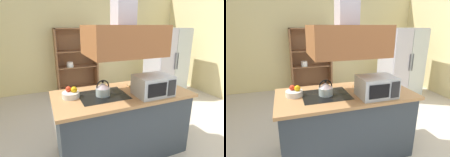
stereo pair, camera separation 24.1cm
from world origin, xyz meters
The scene contains 10 objects.
ground_plane centered at (0.00, 0.00, 0.00)m, with size 7.80×7.80×0.00m, color beige.
wall_back centered at (0.00, 3.00, 1.35)m, with size 6.00×0.12×2.70m, color beige.
kitchen_island centered at (-0.19, -0.03, 0.45)m, with size 1.80×0.86×0.90m.
range_hood centered at (-0.19, -0.03, 1.71)m, with size 0.90×0.70×1.30m.
refrigerator centered at (1.88, 1.66, 0.85)m, with size 0.90×0.78×1.71m.
dish_cabinet centered at (-0.23, 2.78, 0.75)m, with size 1.11×0.40×1.71m.
kettle centered at (-0.46, -0.03, 0.99)m, with size 0.18×0.18×0.21m.
cutting_board centered at (0.18, 0.10, 0.91)m, with size 0.34×0.24×0.02m, color tan.
microwave centered at (0.14, -0.25, 1.03)m, with size 0.46×0.35×0.26m.
fruit_bowl centered at (-0.85, 0.07, 0.95)m, with size 0.21×0.21×0.14m.
Camera 2 is at (-0.93, -2.10, 1.76)m, focal length 28.45 mm.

